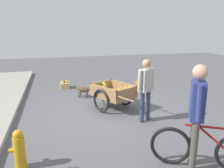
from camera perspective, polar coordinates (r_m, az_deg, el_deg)
ground_plane at (r=6.11m, az=-0.22°, el=-7.09°), size 24.00×24.00×0.00m
fruit_cart at (r=6.22m, az=0.31°, el=-2.41°), size 1.81×1.42×0.72m
vendor_person at (r=5.33m, az=8.62°, el=-0.30°), size 0.33×0.50×1.52m
bicycle at (r=3.97m, az=22.21°, el=-15.04°), size 0.88×1.47×0.85m
cyclist_person at (r=3.68m, az=20.84°, el=-5.70°), size 0.46×0.35×1.70m
dog at (r=7.28m, az=-7.13°, el=-1.42°), size 0.47×0.54×0.40m
fire_hydrant at (r=4.00m, az=-22.58°, el=-15.14°), size 0.25×0.25×0.67m
plastic_bucket at (r=8.58m, az=6.75°, el=-0.08°), size 0.23×0.23×0.22m
apple_crate at (r=8.58m, az=-11.90°, el=-0.25°), size 0.44×0.32×0.31m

